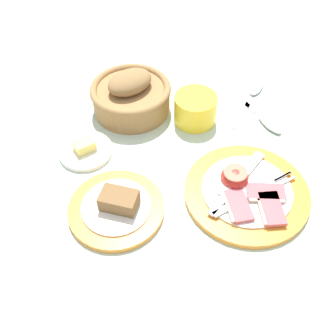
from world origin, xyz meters
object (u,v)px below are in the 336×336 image
at_px(butter_dish, 86,150).
at_px(bread_basket, 131,95).
at_px(teaspoon_by_saucer, 262,117).
at_px(teaspoon_near_cup, 253,93).
at_px(bread_plate, 117,207).
at_px(breakfast_plate, 245,190).
at_px(sugar_cup, 195,108).

bearing_deg(butter_dish, bread_basket, 35.79).
xyz_separation_m(teaspoon_by_saucer, teaspoon_near_cup, (0.02, 0.08, 0.00)).
bearing_deg(teaspoon_near_cup, bread_plate, 164.50).
xyz_separation_m(bread_basket, butter_dish, (-0.13, -0.10, -0.03)).
bearing_deg(teaspoon_by_saucer, teaspoon_near_cup, 154.83).
relative_size(bread_plate, butter_dish, 1.59).
xyz_separation_m(breakfast_plate, bread_basket, (-0.12, 0.31, 0.03)).
xyz_separation_m(breakfast_plate, bread_plate, (-0.24, 0.05, 0.00)).
height_order(bread_plate, sugar_cup, sugar_cup).
bearing_deg(bread_plate, teaspoon_by_saucer, 17.78).
relative_size(breakfast_plate, butter_dish, 2.14).
distance_m(bread_plate, butter_dish, 0.16).
distance_m(sugar_cup, teaspoon_near_cup, 0.17).
bearing_deg(teaspoon_near_cup, sugar_cup, 147.34).
bearing_deg(sugar_cup, bread_plate, -143.43).
height_order(bread_plate, teaspoon_near_cup, bread_plate).
height_order(breakfast_plate, teaspoon_by_saucer, breakfast_plate).
xyz_separation_m(breakfast_plate, teaspoon_by_saucer, (0.14, 0.17, -0.01)).
height_order(butter_dish, teaspoon_near_cup, butter_dish).
bearing_deg(teaspoon_by_saucer, sugar_cup, -119.00).
bearing_deg(butter_dish, teaspoon_by_saucer, -6.42).
xyz_separation_m(butter_dish, teaspoon_near_cup, (0.42, 0.04, -0.00)).
relative_size(bread_basket, butter_dish, 1.63).
xyz_separation_m(bread_plate, teaspoon_near_cup, (0.40, 0.20, -0.01)).
bearing_deg(bread_basket, teaspoon_near_cup, -11.71).
relative_size(breakfast_plate, teaspoon_by_saucer, 1.22).
relative_size(sugar_cup, teaspoon_by_saucer, 0.48).
height_order(sugar_cup, bread_basket, bread_basket).
xyz_separation_m(bread_plate, sugar_cup, (0.23, 0.17, 0.02)).
xyz_separation_m(sugar_cup, bread_basket, (-0.12, 0.09, 0.01)).
relative_size(bread_plate, teaspoon_by_saucer, 0.90).
bearing_deg(bread_basket, breakfast_plate, -68.67).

